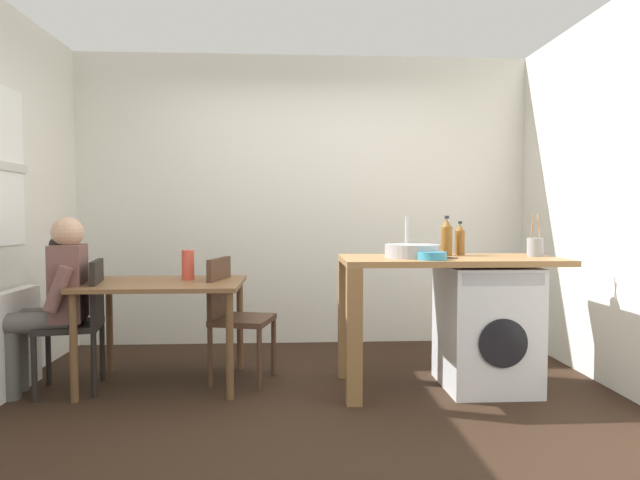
# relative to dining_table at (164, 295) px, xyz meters

# --- Properties ---
(ground_plane) EXTENTS (5.46, 5.46, 0.00)m
(ground_plane) POSITION_rel_dining_table_xyz_m (1.03, -0.52, -0.64)
(ground_plane) COLOR black
(wall_back) EXTENTS (4.60, 0.10, 2.70)m
(wall_back) POSITION_rel_dining_table_xyz_m (1.03, 1.23, 0.71)
(wall_back) COLOR silver
(wall_back) RESTS_ON ground_plane
(radiator) EXTENTS (0.10, 0.80, 0.70)m
(radiator) POSITION_rel_dining_table_xyz_m (-0.99, -0.22, -0.29)
(radiator) COLOR white
(radiator) RESTS_ON ground_plane
(dining_table) EXTENTS (1.10, 0.76, 0.74)m
(dining_table) POSITION_rel_dining_table_xyz_m (0.00, 0.00, 0.00)
(dining_table) COLOR brown
(dining_table) RESTS_ON ground_plane
(chair_person_seat) EXTENTS (0.47, 0.47, 0.90)m
(chair_person_seat) POSITION_rel_dining_table_xyz_m (-0.55, -0.09, -0.14)
(chair_person_seat) COLOR black
(chair_person_seat) RESTS_ON ground_plane
(chair_opposite) EXTENTS (0.48, 0.48, 0.90)m
(chair_opposite) POSITION_rel_dining_table_xyz_m (0.48, 0.07, -0.14)
(chair_opposite) COLOR #4C3323
(chair_opposite) RESTS_ON ground_plane
(seated_person) EXTENTS (0.54, 0.54, 1.20)m
(seated_person) POSITION_rel_dining_table_xyz_m (-0.70, -0.12, 0.03)
(seated_person) COLOR #595651
(seated_person) RESTS_ON ground_plane
(kitchen_counter) EXTENTS (1.50, 0.68, 0.92)m
(kitchen_counter) POSITION_rel_dining_table_xyz_m (1.79, -0.18, 0.12)
(kitchen_counter) COLOR #9E7042
(kitchen_counter) RESTS_ON ground_plane
(washing_machine) EXTENTS (0.60, 0.61, 0.86)m
(washing_machine) POSITION_rel_dining_table_xyz_m (2.27, -0.18, -0.21)
(washing_machine) COLOR silver
(washing_machine) RESTS_ON ground_plane
(sink_basin) EXTENTS (0.38, 0.38, 0.09)m
(sink_basin) POSITION_rel_dining_table_xyz_m (1.74, -0.18, 0.32)
(sink_basin) COLOR #9EA0A5
(sink_basin) RESTS_ON kitchen_counter
(tap) EXTENTS (0.02, 0.02, 0.28)m
(tap) POSITION_rel_dining_table_xyz_m (1.74, 0.00, 0.42)
(tap) COLOR #B2B2B7
(tap) RESTS_ON kitchen_counter
(bottle_tall_green) EXTENTS (0.08, 0.08, 0.29)m
(bottle_tall_green) POSITION_rel_dining_table_xyz_m (2.03, -0.02, 0.41)
(bottle_tall_green) COLOR brown
(bottle_tall_green) RESTS_ON kitchen_counter
(bottle_squat_brown) EXTENTS (0.07, 0.07, 0.25)m
(bottle_squat_brown) POSITION_rel_dining_table_xyz_m (2.14, 0.02, 0.39)
(bottle_squat_brown) COLOR brown
(bottle_squat_brown) RESTS_ON kitchen_counter
(mixing_bowl) EXTENTS (0.19, 0.19, 0.05)m
(mixing_bowl) POSITION_rel_dining_table_xyz_m (1.82, -0.38, 0.31)
(mixing_bowl) COLOR teal
(mixing_bowl) RESTS_ON kitchen_counter
(utensil_crock) EXTENTS (0.11, 0.11, 0.30)m
(utensil_crock) POSITION_rel_dining_table_xyz_m (2.63, -0.13, 0.35)
(utensil_crock) COLOR gray
(utensil_crock) RESTS_ON kitchen_counter
(vase) EXTENTS (0.09, 0.09, 0.22)m
(vase) POSITION_rel_dining_table_xyz_m (0.15, 0.10, 0.21)
(vase) COLOR #D84C38
(vase) RESTS_ON dining_table
(scissors) EXTENTS (0.15, 0.06, 0.01)m
(scissors) POSITION_rel_dining_table_xyz_m (1.95, -0.28, 0.28)
(scissors) COLOR #B2B2B7
(scissors) RESTS_ON kitchen_counter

